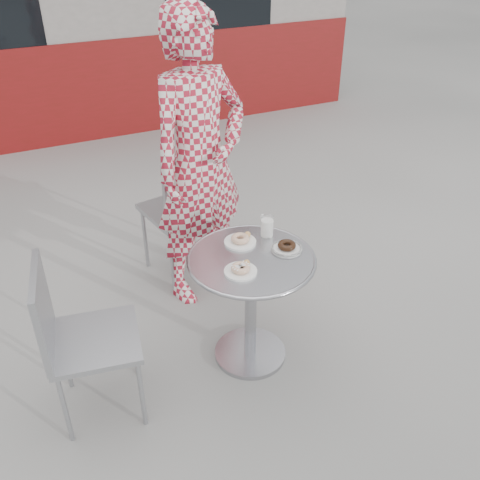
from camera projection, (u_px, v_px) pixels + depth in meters
name	position (u px, v px, depth m)	size (l,w,h in m)	color
ground	(252.00, 354.00, 3.01)	(60.00, 60.00, 0.00)	#9C9994
bistro_table	(251.00, 284.00, 2.74)	(0.65, 0.65, 0.66)	#B7B7BC
chair_far	(184.00, 235.00, 3.53)	(0.51, 0.52, 0.92)	#9C9FA4
chair_left	(98.00, 367.00, 2.56)	(0.47, 0.47, 0.85)	#9C9FA4
seated_person	(200.00, 163.00, 3.07)	(0.64, 0.42, 1.76)	maroon
plate_far	(241.00, 240.00, 2.76)	(0.17, 0.17, 0.04)	white
plate_near	(241.00, 269.00, 2.54)	(0.16, 0.16, 0.04)	white
plate_checker	(287.00, 247.00, 2.71)	(0.16, 0.16, 0.04)	white
milk_cup	(267.00, 227.00, 2.80)	(0.07, 0.07, 0.11)	white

